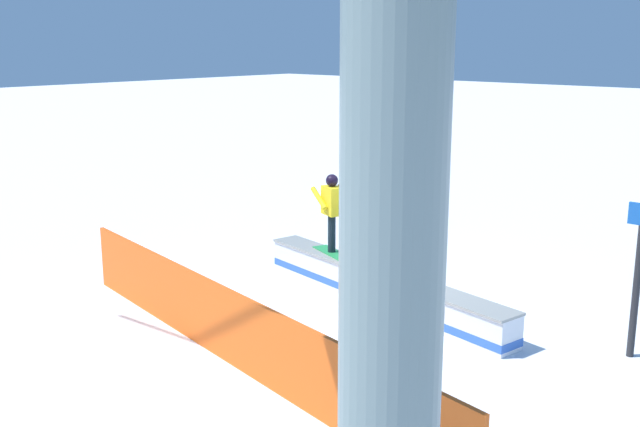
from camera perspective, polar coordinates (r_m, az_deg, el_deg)
name	(u,v)px	position (r m, az deg, el deg)	size (l,w,h in m)	color
ground_plane	(380,302)	(12.86, 4.51, -6.69)	(120.00, 120.00, 0.00)	white
grind_box	(380,288)	(12.77, 4.53, -5.61)	(5.50, 1.51, 0.56)	white
snowboarder	(334,211)	(13.42, 1.06, 0.17)	(1.46, 0.79, 1.43)	#27954D
safety_fence	(232,327)	(10.39, -6.68, -8.52)	(8.73, 0.06, 1.06)	orange
trail_marker	(637,277)	(11.23, 22.80, -4.41)	(0.40, 0.10, 2.18)	#262628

